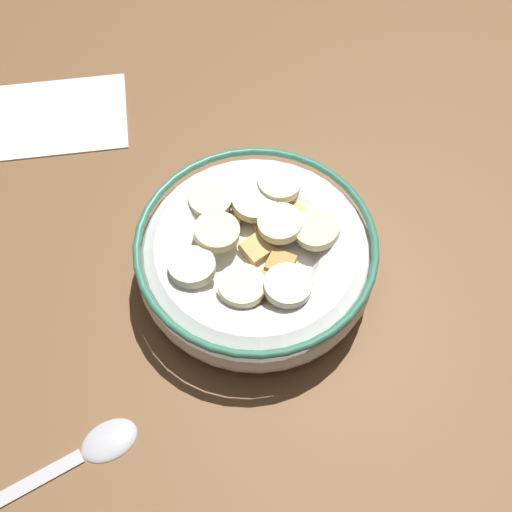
# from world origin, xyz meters

# --- Properties ---
(ground_plane) EXTENTS (0.91, 0.91, 0.02)m
(ground_plane) POSITION_xyz_m (0.00, 0.00, -0.01)
(ground_plane) COLOR brown
(cereal_bowl) EXTENTS (0.18, 0.18, 0.06)m
(cereal_bowl) POSITION_xyz_m (-0.00, -0.00, 0.03)
(cereal_bowl) COLOR white
(cereal_bowl) RESTS_ON ground_plane
(spoon) EXTENTS (0.13, 0.08, 0.01)m
(spoon) POSITION_xyz_m (0.12, 0.14, 0.00)
(spoon) COLOR #B7B7BC
(spoon) RESTS_ON ground_plane
(folded_napkin) EXTENTS (0.16, 0.11, 0.00)m
(folded_napkin) POSITION_xyz_m (0.19, -0.17, 0.00)
(folded_napkin) COLOR white
(folded_napkin) RESTS_ON ground_plane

